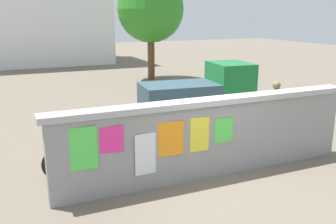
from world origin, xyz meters
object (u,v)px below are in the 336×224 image
object	(u,v)px
auto_rickshaw_truck	(202,93)
bicycle_near	(82,158)
motorcycle	(102,127)
person_walking	(275,104)
tree_roadside	(151,9)

from	to	relation	value
auto_rickshaw_truck	bicycle_near	bearing A→B (deg)	-148.29
motorcycle	bicycle_near	bearing A→B (deg)	-116.81
bicycle_near	person_walking	xyz separation A→B (m)	(5.45, 0.31, 0.62)
person_walking	tree_roadside	size ratio (longest dim) A/B	0.30
auto_rickshaw_truck	bicycle_near	world-z (taller)	auto_rickshaw_truck
auto_rickshaw_truck	tree_roadside	bearing A→B (deg)	80.79
auto_rickshaw_truck	person_walking	distance (m)	2.65
motorcycle	person_walking	xyz separation A→B (m)	(4.56, -1.44, 0.52)
bicycle_near	tree_roadside	world-z (taller)	tree_roadside
motorcycle	bicycle_near	distance (m)	1.96
motorcycle	person_walking	bearing A→B (deg)	-17.57
motorcycle	person_walking	world-z (taller)	person_walking
auto_rickshaw_truck	motorcycle	distance (m)	3.78
auto_rickshaw_truck	person_walking	bearing A→B (deg)	-68.97
person_walking	bicycle_near	bearing A→B (deg)	-176.77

